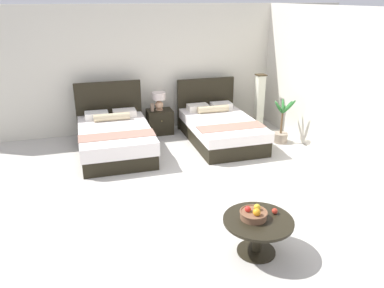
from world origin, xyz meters
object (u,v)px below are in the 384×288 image
nightstand (160,122)px  bed_near_window (115,138)px  floor_lamp_corner (259,102)px  vase (152,107)px  potted_palm (281,129)px  fruit_bowl (254,214)px  bed_near_corner (220,128)px  coffee_table (258,228)px  loose_apple (275,211)px  table_lamp (159,99)px

nightstand → bed_near_window: bearing=-141.8°
nightstand → floor_lamp_corner: floor_lamp_corner is taller
vase → potted_palm: 2.85m
fruit_bowl → bed_near_corner: bearing=75.4°
bed_near_corner → potted_palm: (1.22, -0.45, 0.01)m
coffee_table → loose_apple: loose_apple is taller
bed_near_corner → potted_palm: bearing=-20.1°
coffee_table → potted_palm: 3.93m
vase → coffee_table: (0.39, -4.56, -0.29)m
bed_near_window → floor_lamp_corner: floor_lamp_corner is taller
bed_near_window → loose_apple: bed_near_window is taller
vase → fruit_bowl: (0.35, -4.52, -0.11)m
floor_lamp_corner → bed_near_window: bearing=-170.7°
bed_near_corner → vase: bed_near_corner is taller
bed_near_corner → coffee_table: bearing=-103.8°
nightstand → floor_lamp_corner: bearing=-7.5°
bed_near_corner → table_lamp: bed_near_corner is taller
bed_near_window → coffee_table: bed_near_window is taller
bed_near_corner → potted_palm: size_ratio=2.21×
loose_apple → nightstand: bearing=95.9°
table_lamp → fruit_bowl: 4.59m
nightstand → vase: size_ratio=3.23×
vase → coffee_table: size_ratio=0.21×
loose_apple → floor_lamp_corner: (1.84, 4.24, 0.14)m
nightstand → coffee_table: bearing=-87.2°
loose_apple → floor_lamp_corner: bearing=66.5°
bed_near_corner → vase: bearing=148.1°
floor_lamp_corner → coffee_table: bearing=-115.9°
coffee_table → fruit_bowl: size_ratio=2.52×
coffee_table → floor_lamp_corner: bearing=64.1°
bed_near_window → potted_palm: bed_near_window is taller
fruit_bowl → coffee_table: bearing=-40.7°
potted_palm → coffee_table: bearing=-123.0°
fruit_bowl → floor_lamp_corner: (2.13, 4.26, 0.11)m
coffee_table → vase: bearing=94.9°
table_lamp → nightstand: bearing=-90.0°
fruit_bowl → vase: bearing=94.4°
bed_near_corner → table_lamp: size_ratio=5.41×
coffee_table → potted_palm: size_ratio=0.84×
floor_lamp_corner → table_lamp: bearing=172.0°
potted_palm → bed_near_corner: bearing=159.9°
bed_near_corner → coffee_table: 3.86m
fruit_bowl → loose_apple: bearing=4.3°
floor_lamp_corner → potted_palm: (0.05, -1.00, -0.34)m
loose_apple → floor_lamp_corner: floor_lamp_corner is taller
bed_near_corner → bed_near_window: bearing=-179.9°
vase → loose_apple: (0.64, -4.50, -0.13)m
nightstand → table_lamp: 0.53m
coffee_table → fruit_bowl: 0.19m
bed_near_corner → vase: (-1.31, 0.82, 0.34)m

